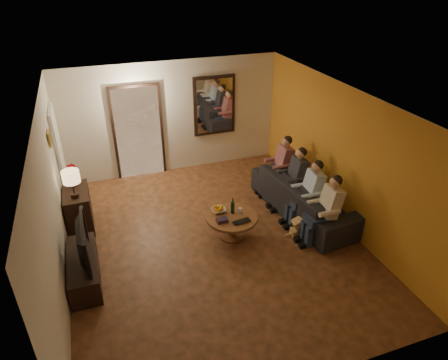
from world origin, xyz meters
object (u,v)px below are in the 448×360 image
object	(u,v)px
dresser	(79,209)
coffee_table	(232,226)
tv_stand	(84,269)
laptop	(243,223)
dog	(305,222)
tv	(78,242)
bowl	(218,210)
person_a	(326,212)
person_c	(294,180)
person_d	(281,167)
person_b	(309,195)
wine_bottle	(233,206)
table_lamp	(72,184)
sofa	(305,197)

from	to	relation	value
dresser	coffee_table	xyz separation A→B (m)	(2.60, -1.25, -0.17)
tv_stand	laptop	world-z (taller)	laptop
dog	laptop	bearing A→B (deg)	-179.36
coffee_table	tv	bearing A→B (deg)	-173.78
dog	bowl	size ratio (longest dim) A/B	2.16
tv_stand	person_a	bearing A→B (deg)	-4.81
coffee_table	person_c	bearing A→B (deg)	20.25
person_c	person_d	world-z (taller)	same
person_a	person_b	world-z (taller)	same
person_d	bowl	size ratio (longest dim) A/B	4.63
person_a	wine_bottle	world-z (taller)	person_a
dresser	wine_bottle	world-z (taller)	dresser
dresser	tv	distance (m)	1.57
person_d	coffee_table	world-z (taller)	person_d
tv_stand	table_lamp	bearing A→B (deg)	90.00
dog	table_lamp	bearing A→B (deg)	165.60
tv	person_c	size ratio (longest dim) A/B	0.89
person_a	wine_bottle	bearing A→B (deg)	153.89
dog	coffee_table	size ratio (longest dim) A/B	0.60
person_b	bowl	size ratio (longest dim) A/B	4.63
person_c	bowl	bearing A→B (deg)	-168.55
tv_stand	bowl	xyz separation A→B (m)	(2.42, 0.50, 0.26)
person_d	wine_bottle	bearing A→B (deg)	-144.38
person_c	laptop	bearing A→B (deg)	-149.52
tv	person_d	bearing A→B (deg)	-70.67
person_a	person_b	distance (m)	0.60
dresser	bowl	bearing A→B (deg)	-23.06
sofa	person_c	world-z (taller)	person_c
dresser	person_c	world-z (taller)	person_c
tv_stand	wine_bottle	size ratio (longest dim) A/B	4.22
sofa	person_b	world-z (taller)	person_b
table_lamp	laptop	xyz separation A→B (m)	(2.70, -1.31, -0.59)
dresser	dog	xyz separation A→B (m)	(3.89, -1.63, -0.11)
person_d	laptop	world-z (taller)	person_d
dresser	tv	size ratio (longest dim) A/B	0.82
person_d	wine_bottle	world-z (taller)	person_d
tv_stand	sofa	bearing A→B (deg)	7.41
sofa	person_b	bearing A→B (deg)	155.26
person_b	person_a	bearing A→B (deg)	-90.00
sofa	person_a	distance (m)	0.93
tv_stand	person_b	xyz separation A→B (m)	(4.14, 0.25, 0.38)
person_b	dog	bearing A→B (deg)	-125.48
bowl	wine_bottle	size ratio (longest dim) A/B	0.84
sofa	person_d	xyz separation A→B (m)	(-0.10, 0.90, 0.23)
dresser	bowl	size ratio (longest dim) A/B	3.39
person_a	coffee_table	world-z (taller)	person_a
sofa	laptop	size ratio (longest dim) A/B	7.72
sofa	dog	xyz separation A→B (m)	(-0.35, -0.65, -0.09)
tv	dog	distance (m)	3.92
dresser	table_lamp	world-z (taller)	table_lamp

